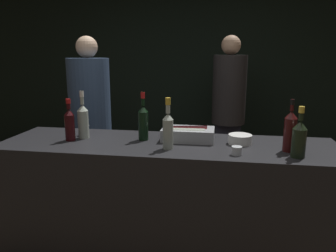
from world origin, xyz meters
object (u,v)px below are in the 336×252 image
at_px(candle_votive, 237,151).
at_px(person_blond_tee, 229,108).
at_px(bowl_white, 240,139).
at_px(red_wine_bottle_burgundy, 143,121).
at_px(red_wine_bottle_tall, 70,123).
at_px(wine_glass, 84,122).
at_px(rose_wine_bottle, 168,128).
at_px(person_in_hoodie, 90,117).
at_px(white_wine_bottle, 83,120).
at_px(red_wine_bottle_black_foil, 290,130).
at_px(champagne_bottle, 299,137).
at_px(ice_bin_with_bottles, 188,133).

bearing_deg(candle_votive, person_blond_tee, 90.76).
bearing_deg(bowl_white, candle_votive, -97.27).
bearing_deg(red_wine_bottle_burgundy, red_wine_bottle_tall, -169.33).
xyz_separation_m(wine_glass, red_wine_bottle_burgundy, (0.50, -0.07, 0.04)).
distance_m(rose_wine_bottle, red_wine_bottle_burgundy, 0.30).
relative_size(candle_votive, person_in_hoodie, 0.04).
bearing_deg(white_wine_bottle, bowl_white, 0.96).
bearing_deg(red_wine_bottle_black_foil, red_wine_bottle_tall, 178.96).
relative_size(wine_glass, candle_votive, 2.11).
bearing_deg(red_wine_bottle_burgundy, person_blond_tee, 64.49).
bearing_deg(rose_wine_bottle, candle_votive, -8.22).
distance_m(rose_wine_bottle, person_blond_tee, 1.64).
height_order(bowl_white, red_wine_bottle_tall, red_wine_bottle_tall).
height_order(candle_votive, champagne_bottle, champagne_bottle).
bearing_deg(wine_glass, red_wine_bottle_tall, -103.16).
distance_m(rose_wine_bottle, person_in_hoodie, 1.35).
bearing_deg(red_wine_bottle_tall, candle_votive, -7.82).
relative_size(rose_wine_bottle, person_in_hoodie, 0.20).
bearing_deg(bowl_white, ice_bin_with_bottles, 174.01).
relative_size(champagne_bottle, red_wine_bottle_tall, 1.03).
bearing_deg(red_wine_bottle_black_foil, ice_bin_with_bottles, 166.16).
bearing_deg(bowl_white, red_wine_bottle_burgundy, -179.92).
height_order(champagne_bottle, rose_wine_bottle, rose_wine_bottle).
relative_size(white_wine_bottle, person_blond_tee, 0.20).
relative_size(ice_bin_with_bottles, candle_votive, 5.73).
bearing_deg(ice_bin_with_bottles, red_wine_bottle_black_foil, -13.84).
bearing_deg(ice_bin_with_bottles, red_wine_bottle_burgundy, -172.99).
xyz_separation_m(rose_wine_bottle, person_in_hoodie, (-0.95, 0.95, -0.13)).
bearing_deg(champagne_bottle, red_wine_bottle_tall, 174.58).
bearing_deg(wine_glass, rose_wine_bottle, -20.92).
bearing_deg(red_wine_bottle_burgundy, rose_wine_bottle, -42.55).
distance_m(red_wine_bottle_burgundy, person_in_hoodie, 1.05).
bearing_deg(red_wine_bottle_black_foil, wine_glass, 172.45).
relative_size(red_wine_bottle_black_foil, person_in_hoodie, 0.20).
xyz_separation_m(candle_votive, person_blond_tee, (-0.02, 1.64, 0.01)).
relative_size(red_wine_bottle_black_foil, person_blond_tee, 0.19).
bearing_deg(person_in_hoodie, red_wine_bottle_tall, 134.53).
relative_size(red_wine_bottle_tall, red_wine_bottle_burgundy, 0.87).
relative_size(bowl_white, person_in_hoodie, 0.09).
bearing_deg(champagne_bottle, ice_bin_with_bottles, 157.94).
xyz_separation_m(ice_bin_with_bottles, red_wine_bottle_black_foil, (0.69, -0.17, 0.09)).
height_order(ice_bin_with_bottles, champagne_bottle, champagne_bottle).
relative_size(candle_votive, person_blond_tee, 0.04).
height_order(bowl_white, candle_votive, bowl_white).
bearing_deg(person_in_hoodie, red_wine_bottle_burgundy, 165.98).
distance_m(person_in_hoodie, person_blond_tee, 1.52).
distance_m(candle_votive, red_wine_bottle_black_foil, 0.39).
relative_size(champagne_bottle, rose_wine_bottle, 0.92).
height_order(candle_votive, red_wine_bottle_black_foil, red_wine_bottle_black_foil).
relative_size(rose_wine_bottle, red_wine_bottle_black_foil, 1.01).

